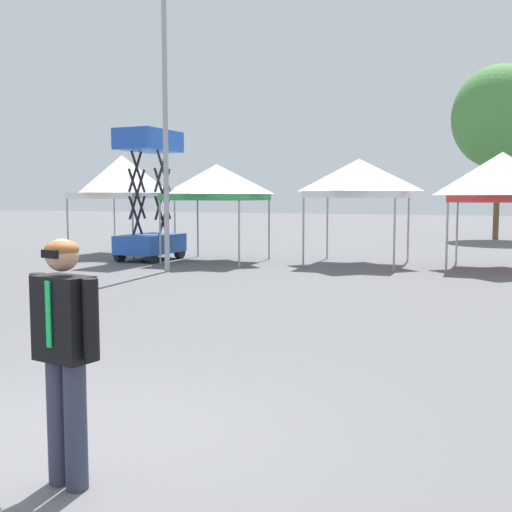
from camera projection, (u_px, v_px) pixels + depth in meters
name	position (u px, v px, depth m)	size (l,w,h in m)	color
ground_plane	(63.00, 446.00, 5.18)	(140.00, 140.00, 0.00)	#5B5B5E
canopy_tent_center	(122.00, 177.00, 22.22)	(2.84, 2.84, 3.55)	#9E9EA3
canopy_tent_behind_center	(216.00, 182.00, 19.72)	(2.88, 2.88, 3.10)	#9E9EA3
canopy_tent_right_of_center	(359.00, 178.00, 18.97)	(2.87, 2.87, 3.22)	#9E9EA3
canopy_tent_behind_left	(502.00, 177.00, 17.64)	(2.75, 2.75, 3.34)	#9E9EA3
scissor_lift	(150.00, 222.00, 20.34)	(1.41, 2.31, 4.21)	black
person_foreground	(65.00, 344.00, 4.37)	(0.64, 0.30, 1.78)	#33384C
light_pole_near_lift	(165.00, 72.00, 16.76)	(0.36, 0.36, 9.70)	#9E9EA3
tree_behind_tents_right	(500.00, 117.00, 30.03)	(4.52, 4.52, 8.41)	brown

